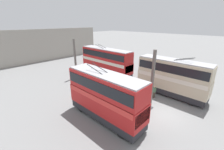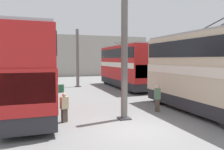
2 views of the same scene
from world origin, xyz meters
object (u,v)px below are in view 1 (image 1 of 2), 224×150
(bus_left_far, at_px, (106,60))
(bus_left_near, at_px, (172,76))
(bus_right_mid, at_px, (105,94))
(person_by_right_row, at_px, (130,112))
(person_by_left_row, at_px, (154,91))
(oil_drum, at_px, (78,85))

(bus_left_far, bearing_deg, bus_left_near, 180.00)
(bus_right_mid, distance_m, person_by_right_row, 3.38)
(bus_left_far, xyz_separation_m, person_by_left_row, (-11.81, 2.39, -1.98))
(bus_left_far, relative_size, person_by_right_row, 7.06)
(bus_left_far, relative_size, oil_drum, 14.16)
(person_by_left_row, xyz_separation_m, oil_drum, (10.58, 5.18, -0.53))
(person_by_left_row, bearing_deg, bus_right_mid, -74.08)
(oil_drum, bearing_deg, bus_left_far, -80.74)
(bus_left_far, relative_size, person_by_left_row, 6.51)
(bus_right_mid, height_order, person_by_right_row, bus_right_mid)
(bus_left_near, height_order, bus_left_far, bus_left_near)
(bus_right_mid, height_order, person_by_left_row, bus_right_mid)
(bus_right_mid, relative_size, person_by_left_row, 5.19)
(bus_left_near, xyz_separation_m, bus_right_mid, (2.70, 10.26, 0.01))
(bus_left_near, bearing_deg, person_by_right_row, 85.23)
(bus_left_near, height_order, person_by_right_row, bus_left_near)
(person_by_left_row, height_order, person_by_right_row, person_by_left_row)
(person_by_right_row, height_order, oil_drum, person_by_right_row)
(oil_drum, bearing_deg, person_by_right_row, 175.26)
(bus_left_near, distance_m, bus_left_far, 13.04)
(bus_left_near, distance_m, oil_drum, 14.25)
(bus_left_near, height_order, person_by_left_row, bus_left_near)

